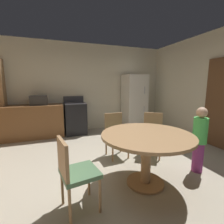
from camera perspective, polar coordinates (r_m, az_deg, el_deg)
name	(u,v)px	position (r m, az deg, el deg)	size (l,w,h in m)	color
ground_plane	(116,173)	(2.84, 1.51, -20.88)	(14.00, 14.00, 0.00)	#A89E89
wall_back	(83,88)	(5.23, -10.24, 8.47)	(5.67, 0.12, 2.70)	beige
kitchen_counter	(27,122)	(4.91, -27.89, -3.16)	(1.86, 0.60, 0.90)	brown
oven_range	(75,118)	(4.89, -12.89, -2.11)	(0.60, 0.60, 1.10)	black
refrigerator	(134,102)	(5.36, 7.86, 3.51)	(0.68, 0.68, 1.76)	silver
microwave	(39,100)	(4.79, -24.59, 3.83)	(0.44, 0.32, 0.26)	#2D2B28
door_panelled	(223,104)	(4.35, 34.68, 2.37)	(0.05, 0.84, 2.04)	brown
dining_table	(147,144)	(2.38, 12.22, -11.05)	(1.29, 1.29, 0.76)	#9E754C
chair_west	(74,170)	(1.94, -13.39, -19.48)	(0.46, 0.46, 0.87)	#9E754C
chair_northeast	(152,131)	(3.41, 14.13, -6.65)	(0.56, 0.56, 0.87)	#9E754C
chair_north	(116,132)	(3.28, 1.33, -7.02)	(0.42, 0.42, 0.87)	#9E754C
person_child	(200,138)	(3.01, 28.69, -8.18)	(0.22, 0.22, 1.09)	#8C337A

